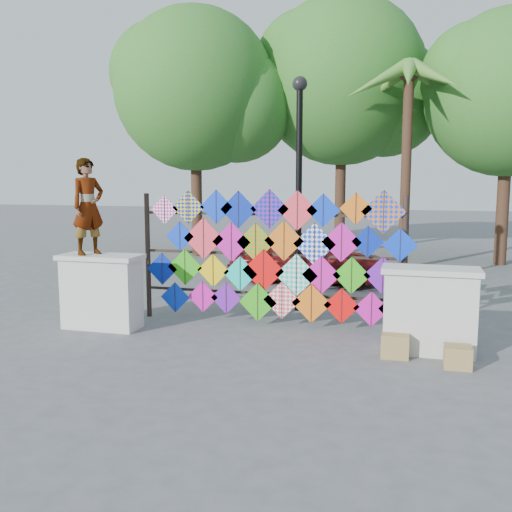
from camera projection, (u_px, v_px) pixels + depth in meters
name	position (u px, v px, depth m)	size (l,w,h in m)	color
ground	(256.00, 336.00, 9.36)	(80.00, 80.00, 0.00)	slate
parapet_left	(102.00, 291.00, 9.78)	(1.40, 0.65, 1.28)	silver
parapet_right	(429.00, 310.00, 8.37)	(1.40, 0.65, 1.28)	silver
kite_rack	(273.00, 257.00, 9.86)	(4.86, 0.24, 2.39)	black
tree_west	(198.00, 91.00, 18.41)	(5.85, 5.20, 8.01)	#4C3120
tree_mid	(346.00, 82.00, 19.10)	(6.30, 5.60, 8.61)	#4C3120
tree_east	(512.00, 94.00, 16.47)	(5.40, 4.80, 7.42)	#4C3120
palm_tree	(409.00, 92.00, 15.76)	(3.62, 3.62, 5.83)	#4C3120
vendor_woman	(88.00, 207.00, 9.64)	(0.59, 0.39, 1.63)	#99999E
sedan	(307.00, 256.00, 14.13)	(1.54, 3.83, 1.30)	maroon
lamppost	(299.00, 172.00, 10.83)	(0.28, 0.28, 4.46)	black
cardboard_box_near	(395.00, 345.00, 8.24)	(0.39, 0.35, 0.35)	#A2824E
cardboard_box_far	(458.00, 357.00, 7.77)	(0.36, 0.33, 0.31)	#A2824E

